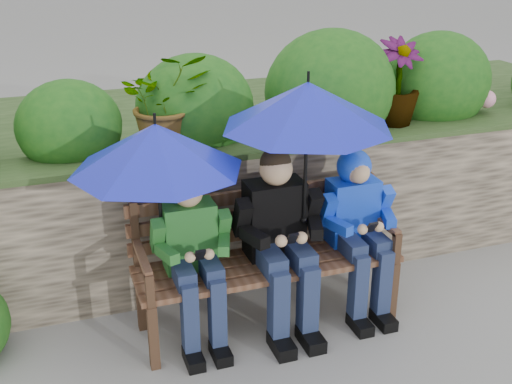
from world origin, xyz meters
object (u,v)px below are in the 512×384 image
object	(u,v)px
boy_middle	(280,233)
umbrella_right	(307,105)
boy_left	(193,252)
boy_right	(358,219)
park_bench	(264,250)
umbrella_left	(156,147)

from	to	relation	value
boy_middle	umbrella_right	distance (m)	0.82
boy_left	umbrella_right	distance (m)	1.10
boy_middle	umbrella_right	bearing A→B (deg)	-2.79
boy_middle	boy_right	distance (m)	0.55
boy_middle	boy_right	size ratio (longest dim) A/B	1.07
boy_right	park_bench	bearing A→B (deg)	174.15
boy_left	boy_right	bearing A→B (deg)	0.55
boy_right	umbrella_right	distance (m)	0.89
boy_middle	umbrella_right	xyz separation A→B (m)	(0.15, -0.01, 0.81)
umbrella_left	boy_left	bearing A→B (deg)	-17.47
umbrella_left	boy_middle	bearing A→B (deg)	-5.07
boy_left	boy_right	distance (m)	1.10
boy_right	umbrella_left	xyz separation A→B (m)	(-1.27, 0.04, 0.61)
umbrella_left	umbrella_right	distance (m)	0.90
boy_left	boy_right	size ratio (longest dim) A/B	0.98
park_bench	umbrella_right	distance (m)	0.98
boy_middle	park_bench	bearing A→B (deg)	130.90
park_bench	umbrella_left	xyz separation A→B (m)	(-0.65, -0.02, 0.76)
park_bench	boy_left	distance (m)	0.49
park_bench	umbrella_right	bearing A→B (deg)	-21.95
park_bench	boy_middle	size ratio (longest dim) A/B	1.43
boy_middle	boy_left	bearing A→B (deg)	178.98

